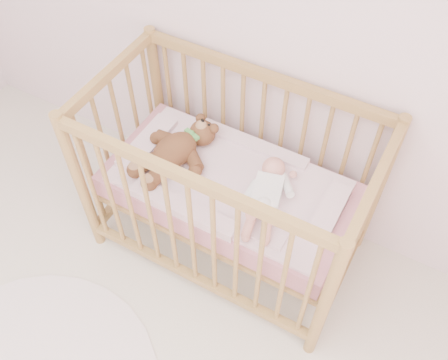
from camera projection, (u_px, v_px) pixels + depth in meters
The scene contains 5 objects.
crib at pixel (229, 188), 2.48m from camera, with size 1.36×0.76×1.00m, color #AC8649, non-canonical shape.
mattress at pixel (229, 190), 2.50m from camera, with size 1.22×0.62×0.13m, color #C97D8C.
blanket at pixel (229, 181), 2.44m from camera, with size 1.10×0.58×0.06m, color pink, non-canonical shape.
baby at pixel (267, 191), 2.30m from camera, with size 0.24×0.50×0.12m, color white, non-canonical shape.
teddy_bear at pixel (175, 150), 2.45m from camera, with size 0.38×0.53×0.15m, color brown, non-canonical shape.
Camera 1 is at (0.83, 0.26, 2.46)m, focal length 40.00 mm.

